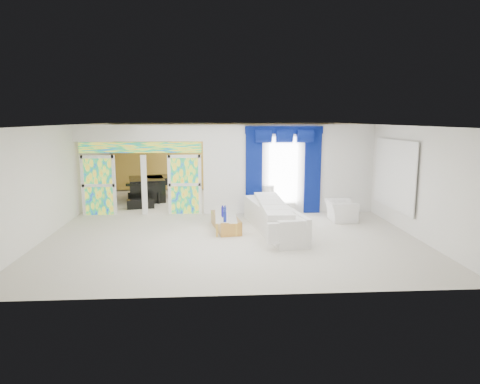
{
  "coord_description": "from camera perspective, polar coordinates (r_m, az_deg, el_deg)",
  "views": [
    {
      "loc": [
        -0.49,
        -13.45,
        3.2
      ],
      "look_at": [
        0.3,
        -1.2,
        1.1
      ],
      "focal_mm": 32.31,
      "sensor_mm": 36.0,
      "label": 1
    }
  ],
  "objects": [
    {
      "name": "blue_drape_right",
      "position": [
        14.83,
        9.56,
        2.6
      ],
      "size": [
        0.55,
        0.1,
        2.8
      ],
      "primitive_type": "cube",
      "color": "#030746",
      "rests_on": "ground"
    },
    {
      "name": "piano_bench",
      "position": [
        15.95,
        -13.0,
        -1.53
      ],
      "size": [
        1.01,
        0.56,
        0.32
      ],
      "primitive_type": "cube",
      "rotation": [
        0.0,
        0.0,
        0.2
      ],
      "color": "black",
      "rests_on": "ground"
    },
    {
      "name": "chandelier",
      "position": [
        16.96,
        -9.91,
        7.7
      ],
      "size": [
        0.6,
        0.6,
        0.6
      ],
      "primitive_type": "sphere",
      "color": "gold",
      "rests_on": "ceiling"
    },
    {
      "name": "dividing_header",
      "position": [
        14.65,
        -13.08,
        7.6
      ],
      "size": [
        4.3,
        0.18,
        0.55
      ],
      "primitive_type": "cube",
      "color": "white",
      "rests_on": "dividing_wall"
    },
    {
      "name": "grand_piano",
      "position": [
        17.46,
        -12.2,
        0.38
      ],
      "size": [
        1.64,
        1.96,
        0.87
      ],
      "primitive_type": "cube",
      "rotation": [
        0.0,
        0.0,
        0.2
      ],
      "color": "black",
      "rests_on": "ground"
    },
    {
      "name": "coffee_table",
      "position": [
        12.65,
        -1.91,
        -4.03
      ],
      "size": [
        0.86,
        1.85,
        0.4
      ],
      "primitive_type": "cube",
      "rotation": [
        0.0,
        0.0,
        0.16
      ],
      "color": "#B58038",
      "rests_on": "ground"
    },
    {
      "name": "decanters",
      "position": [
        12.49,
        -2.0,
        -2.81
      ],
      "size": [
        0.17,
        1.15,
        0.26
      ],
      "color": "white",
      "rests_on": "coffee_table"
    },
    {
      "name": "console_table",
      "position": [
        14.68,
        4.95,
        -2.14
      ],
      "size": [
        1.2,
        0.53,
        0.39
      ],
      "primitive_type": "cube",
      "rotation": [
        0.0,
        0.0,
        0.14
      ],
      "color": "white",
      "rests_on": "ground"
    },
    {
      "name": "white_sofa",
      "position": [
        12.43,
        4.37,
        -3.52
      ],
      "size": [
        1.39,
        3.88,
        0.72
      ],
      "primitive_type": "cube",
      "rotation": [
        0.0,
        0.0,
        0.16
      ],
      "color": "white",
      "rests_on": "ground"
    },
    {
      "name": "window_pane",
      "position": [
        14.66,
        5.73,
        2.8
      ],
      "size": [
        1.0,
        0.02,
        2.3
      ],
      "primitive_type": "cube",
      "color": "white",
      "rests_on": "dividing_wall"
    },
    {
      "name": "wall_mirror",
      "position": [
        13.69,
        19.73,
        2.21
      ],
      "size": [
        0.04,
        2.7,
        1.9
      ],
      "primitive_type": "cube",
      "color": "white",
      "rests_on": "ground"
    },
    {
      "name": "blue_drape_left",
      "position": [
        14.5,
        1.84,
        2.57
      ],
      "size": [
        0.55,
        0.1,
        2.8
      ],
      "primitive_type": "cube",
      "color": "#030746",
      "rests_on": "ground"
    },
    {
      "name": "stained_panel_left",
      "position": [
        15.1,
        -18.17,
        0.84
      ],
      "size": [
        0.95,
        0.04,
        2.0
      ],
      "primitive_type": "cube",
      "color": "#994C3F",
      "rests_on": "ground"
    },
    {
      "name": "blue_pelmet",
      "position": [
        14.53,
        5.84,
        8.16
      ],
      "size": [
        2.6,
        0.12,
        0.25
      ],
      "primitive_type": "cube",
      "color": "#030746",
      "rests_on": "dividing_wall"
    },
    {
      "name": "table_lamp",
      "position": [
        14.55,
        3.81,
        -0.3
      ],
      "size": [
        0.36,
        0.36,
        0.58
      ],
      "primitive_type": "cylinder",
      "color": "silver",
      "rests_on": "console_table"
    },
    {
      "name": "tv_console",
      "position": [
        16.22,
        -17.44,
        -0.62
      ],
      "size": [
        0.64,
        0.59,
        0.84
      ],
      "primitive_type": "cube",
      "rotation": [
        0.0,
        0.0,
        -0.12
      ],
      "color": "tan",
      "rests_on": "ground"
    },
    {
      "name": "dividing_wall",
      "position": [
        14.79,
        6.62,
        3.04
      ],
      "size": [
        5.7,
        0.18,
        3.0
      ],
      "primitive_type": "cube",
      "color": "white",
      "rests_on": "ground"
    },
    {
      "name": "stained_panel_right",
      "position": [
        14.65,
        -7.31,
        0.99
      ],
      "size": [
        0.95,
        0.04,
        2.0
      ],
      "primitive_type": "cube",
      "color": "#994C3F",
      "rests_on": "ground"
    },
    {
      "name": "floor",
      "position": [
        13.84,
        -1.56,
        -3.67
      ],
      "size": [
        12.0,
        12.0,
        0.0
      ],
      "primitive_type": "plane",
      "color": "#B7AF9E",
      "rests_on": "ground"
    },
    {
      "name": "gold_curtains",
      "position": [
        19.43,
        -2.24,
        4.68
      ],
      "size": [
        9.7,
        0.12,
        2.9
      ],
      "primitive_type": "cube",
      "color": "gold",
      "rests_on": "ground"
    },
    {
      "name": "armchair",
      "position": [
        13.99,
        13.2,
        -2.44
      ],
      "size": [
        0.87,
        1.0,
        0.64
      ],
      "primitive_type": "imported",
      "rotation": [
        0.0,
        0.0,
        1.56
      ],
      "color": "white",
      "rests_on": "ground"
    },
    {
      "name": "stained_transom",
      "position": [
        14.68,
        -13.0,
        5.75
      ],
      "size": [
        4.0,
        0.05,
        0.35
      ],
      "primitive_type": "cube",
      "color": "#994C3F",
      "rests_on": "dividing_header"
    }
  ]
}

